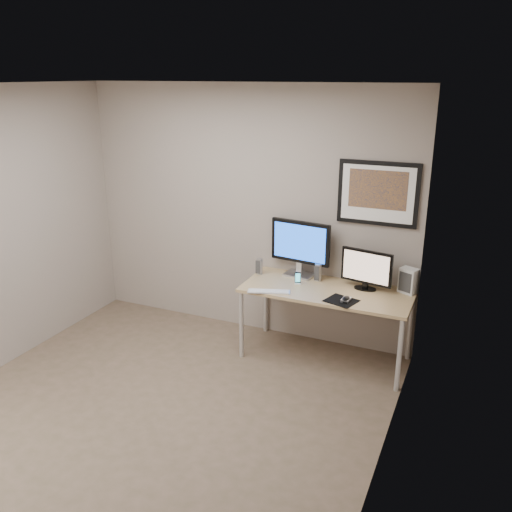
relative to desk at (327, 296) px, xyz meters
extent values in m
plane|color=brown|center=(-1.00, -1.35, -0.66)|extent=(3.60, 3.60, 0.00)
plane|color=white|center=(-1.00, -1.35, 1.94)|extent=(3.60, 3.60, 0.00)
plane|color=gray|center=(-1.00, 0.35, 0.64)|extent=(3.60, 0.00, 3.60)
plane|color=gray|center=(0.80, -1.35, 0.64)|extent=(0.00, 3.40, 3.40)
cube|color=#9E824C|center=(0.00, 0.00, 0.05)|extent=(1.60, 0.70, 0.03)
cylinder|color=silver|center=(-0.76, -0.31, -0.31)|extent=(0.04, 0.04, 0.70)
cylinder|color=silver|center=(-0.76, 0.31, -0.31)|extent=(0.04, 0.04, 0.70)
cylinder|color=silver|center=(0.76, -0.31, -0.31)|extent=(0.04, 0.04, 0.70)
cylinder|color=silver|center=(0.76, 0.31, -0.31)|extent=(0.04, 0.04, 0.70)
cube|color=black|center=(0.35, 0.33, 0.96)|extent=(0.75, 0.03, 0.60)
cube|color=white|center=(0.35, 0.32, 0.96)|extent=(0.67, 0.00, 0.52)
cube|color=orange|center=(0.35, 0.31, 1.00)|extent=(0.54, 0.00, 0.36)
cube|color=#B0B0B5|center=(-0.36, 0.24, 0.08)|extent=(0.31, 0.24, 0.02)
cube|color=#B0B0B5|center=(-0.36, 0.24, 0.15)|extent=(0.06, 0.05, 0.12)
cube|color=black|center=(-0.36, 0.24, 0.42)|extent=(0.63, 0.12, 0.42)
cube|color=blue|center=(-0.36, 0.22, 0.42)|extent=(0.56, 0.07, 0.36)
cube|color=black|center=(0.33, 0.14, 0.07)|extent=(0.23, 0.15, 0.02)
cube|color=black|center=(0.33, 0.14, 0.11)|extent=(0.05, 0.05, 0.05)
cube|color=black|center=(0.33, 0.14, 0.29)|extent=(0.49, 0.12, 0.33)
cube|color=tan|center=(0.33, 0.12, 0.29)|extent=(0.44, 0.08, 0.28)
cylinder|color=#B0B0B5|center=(-0.76, 0.13, 0.15)|extent=(0.07, 0.07, 0.16)
cylinder|color=#B0B0B5|center=(-0.15, 0.19, 0.15)|extent=(0.07, 0.07, 0.17)
cube|color=black|center=(-0.30, 0.01, 0.13)|extent=(0.08, 0.08, 0.13)
cube|color=silver|center=(-0.48, -0.29, 0.07)|extent=(0.41, 0.23, 0.01)
cube|color=black|center=(0.20, -0.22, 0.07)|extent=(0.32, 0.30, 0.00)
ellipsoid|color=black|center=(0.24, -0.21, 0.09)|extent=(0.07, 0.12, 0.04)
cube|color=black|center=(0.23, -0.20, 0.08)|extent=(0.07, 0.16, 0.02)
cube|color=silver|center=(0.71, 0.22, 0.19)|extent=(0.19, 0.17, 0.24)
camera|label=1|loc=(1.29, -4.64, 2.02)|focal=38.00mm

